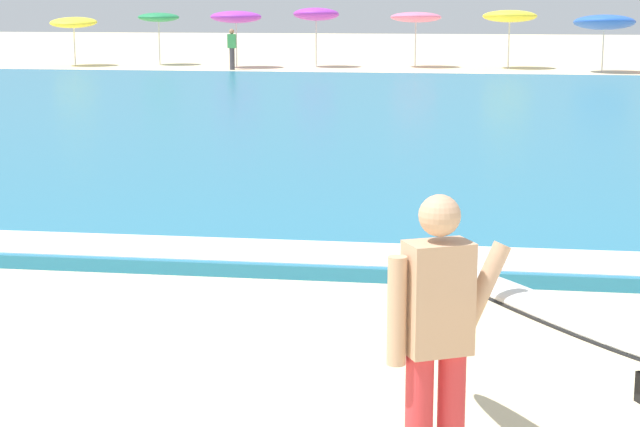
{
  "coord_description": "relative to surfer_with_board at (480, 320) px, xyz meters",
  "views": [
    {
      "loc": [
        3.63,
        -5.44,
        2.71
      ],
      "look_at": [
        2.44,
        2.44,
        1.1
      ],
      "focal_mm": 59.61,
      "sensor_mm": 36.0,
      "label": 1
    }
  ],
  "objects": [
    {
      "name": "sea",
      "position": [
        -3.67,
        18.45,
        -0.96
      ],
      "size": [
        120.0,
        28.0,
        0.14
      ],
      "primitive_type": "cube",
      "color": "teal",
      "rests_on": "ground"
    },
    {
      "name": "surf_foam",
      "position": [
        -3.67,
        5.05,
        -0.89
      ],
      "size": [
        120.0,
        1.0,
        0.01
      ],
      "primitive_type": "cube",
      "color": "white",
      "rests_on": "sea"
    },
    {
      "name": "surfer_with_board",
      "position": [
        0.0,
        0.0,
        0.0
      ],
      "size": [
        1.56,
        2.74,
        1.73
      ],
      "color": "red",
      "rests_on": "ground"
    },
    {
      "name": "beach_umbrella_0",
      "position": [
        -16.63,
        36.71,
        0.73
      ],
      "size": [
        1.92,
        1.95,
        2.04
      ],
      "color": "beige",
      "rests_on": "ground"
    },
    {
      "name": "beach_umbrella_1",
      "position": [
        -13.35,
        37.81,
        0.93
      ],
      "size": [
        1.71,
        1.72,
        2.17
      ],
      "color": "beige",
      "rests_on": "ground"
    },
    {
      "name": "beach_umbrella_2",
      "position": [
        -9.75,
        36.47,
        0.98
      ],
      "size": [
        2.04,
        2.06,
        2.29
      ],
      "color": "beige",
      "rests_on": "ground"
    },
    {
      "name": "beach_umbrella_3",
      "position": [
        -6.65,
        37.37,
        1.08
      ],
      "size": [
        1.85,
        1.88,
        2.43
      ],
      "color": "beige",
      "rests_on": "ground"
    },
    {
      "name": "beach_umbrella_4",
      "position": [
        -2.68,
        37.84,
        0.96
      ],
      "size": [
        2.05,
        2.07,
        2.26
      ],
      "color": "beige",
      "rests_on": "ground"
    },
    {
      "name": "beach_umbrella_5",
      "position": [
        1.03,
        37.61,
        1.01
      ],
      "size": [
        2.13,
        2.16,
        2.34
      ],
      "color": "beige",
      "rests_on": "ground"
    },
    {
      "name": "beach_umbrella_6",
      "position": [
        4.46,
        35.73,
        0.83
      ],
      "size": [
        2.27,
        2.31,
        2.23
      ],
      "color": "beige",
      "rests_on": "ground"
    },
    {
      "name": "beachgoer_near_row_left",
      "position": [
        -9.64,
        35.26,
        -0.19
      ],
      "size": [
        0.32,
        0.2,
        1.58
      ],
      "color": "#383842",
      "rests_on": "ground"
    }
  ]
}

